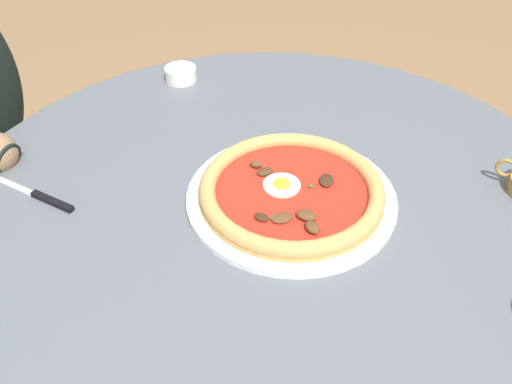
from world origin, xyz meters
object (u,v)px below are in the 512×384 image
at_px(ramekin_capers, 181,73).
at_px(pizza_on_plate, 291,190).
at_px(dining_table, 270,278).
at_px(steak_knife, 36,195).

bearing_deg(ramekin_capers, pizza_on_plate, 106.88).
height_order(dining_table, pizza_on_plate, pizza_on_plate).
relative_size(dining_table, pizza_on_plate, 3.19).
height_order(pizza_on_plate, ramekin_capers, pizza_on_plate).
bearing_deg(dining_table, steak_knife, -14.57).
xyz_separation_m(dining_table, pizza_on_plate, (-0.03, -0.00, 0.19)).
distance_m(pizza_on_plate, steak_knife, 0.40).
relative_size(pizza_on_plate, steak_knife, 1.91).
xyz_separation_m(dining_table, steak_knife, (0.36, -0.09, 0.18)).
height_order(dining_table, ramekin_capers, ramekin_capers).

